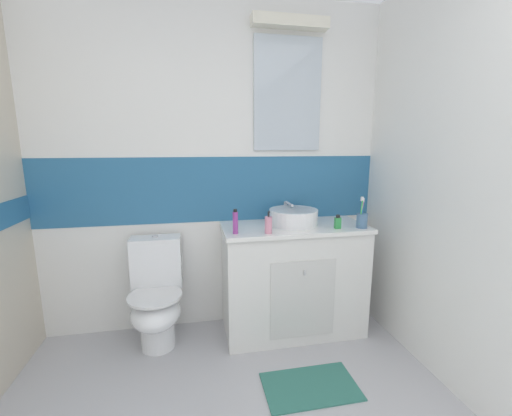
# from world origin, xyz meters

# --- Properties ---
(wall_back_tiled) EXTENTS (3.20, 0.20, 2.50)m
(wall_back_tiled) POSITION_xyz_m (0.01, 2.45, 1.26)
(wall_back_tiled) COLOR white
(wall_back_tiled) RESTS_ON ground_plane
(wall_right_plain) EXTENTS (0.10, 3.48, 2.50)m
(wall_right_plain) POSITION_xyz_m (1.35, 1.20, 1.25)
(wall_right_plain) COLOR white
(wall_right_plain) RESTS_ON ground_plane
(vanity_cabinet) EXTENTS (1.07, 0.51, 0.85)m
(vanity_cabinet) POSITION_xyz_m (0.57, 2.16, 0.43)
(vanity_cabinet) COLOR silver
(vanity_cabinet) RESTS_ON ground_plane
(sink_basin) EXTENTS (0.36, 0.41, 0.15)m
(sink_basin) POSITION_xyz_m (0.57, 2.17, 0.91)
(sink_basin) COLOR white
(sink_basin) RESTS_ON vanity_cabinet
(toilet) EXTENTS (0.37, 0.50, 0.79)m
(toilet) POSITION_xyz_m (-0.45, 2.16, 0.37)
(toilet) COLOR white
(toilet) RESTS_ON ground_plane
(toothbrush_cup) EXTENTS (0.08, 0.08, 0.23)m
(toothbrush_cup) POSITION_xyz_m (1.03, 1.99, 0.91)
(toothbrush_cup) COLOR #4C7299
(toothbrush_cup) RESTS_ON vanity_cabinet
(soap_dispenser) EXTENTS (0.05, 0.05, 0.16)m
(soap_dispenser) POSITION_xyz_m (0.33, 1.97, 0.91)
(soap_dispenser) COLOR pink
(soap_dispenser) RESTS_ON vanity_cabinet
(perfume_flask_small) EXTENTS (0.04, 0.03, 0.10)m
(perfume_flask_small) POSITION_xyz_m (0.85, 2.00, 0.90)
(perfume_flask_small) COLOR green
(perfume_flask_small) RESTS_ON vanity_cabinet
(toothpaste_tube_upright) EXTENTS (0.04, 0.04, 0.17)m
(toothpaste_tube_upright) POSITION_xyz_m (0.11, 2.01, 0.93)
(toothpaste_tube_upright) COLOR #993F99
(toothpaste_tube_upright) RESTS_ON vanity_cabinet
(bath_mat) EXTENTS (0.56, 0.34, 0.01)m
(bath_mat) POSITION_xyz_m (0.49, 1.52, 0.01)
(bath_mat) COLOR #337266
(bath_mat) RESTS_ON ground_plane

